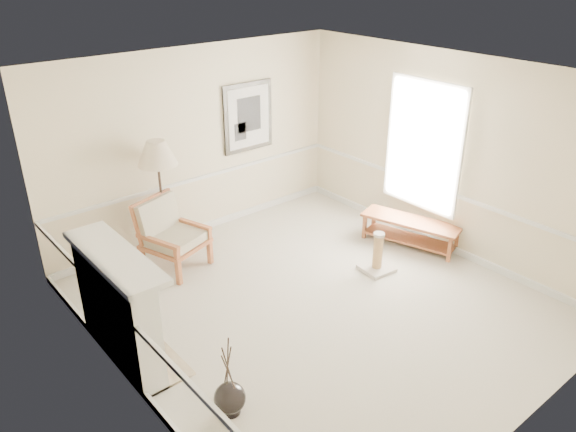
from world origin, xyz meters
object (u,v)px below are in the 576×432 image
object	(u,v)px
bench	(410,228)
scratching_post	(377,259)
floor_lamp	(157,156)
armchair	(168,231)
floor_vase	(230,399)

from	to	relation	value
bench	scratching_post	distance (m)	0.97
scratching_post	bench	bearing A→B (deg)	11.46
floor_lamp	scratching_post	distance (m)	3.38
armchair	floor_lamp	distance (m)	1.06
armchair	scratching_post	size ratio (longest dim) A/B	1.71
armchair	bench	world-z (taller)	armchair
bench	scratching_post	size ratio (longest dim) A/B	2.63
floor_lamp	floor_vase	bearing A→B (deg)	-108.46
floor_vase	armchair	world-z (taller)	armchair
floor_lamp	bench	bearing A→B (deg)	-35.56
armchair	floor_lamp	bearing A→B (deg)	52.69
floor_vase	scratching_post	world-z (taller)	floor_vase
floor_lamp	scratching_post	size ratio (longest dim) A/B	2.99
floor_vase	scratching_post	size ratio (longest dim) A/B	1.56
scratching_post	armchair	bearing A→B (deg)	137.22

